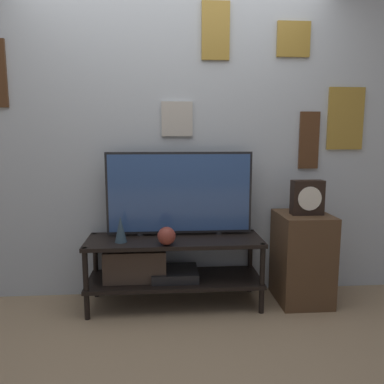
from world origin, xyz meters
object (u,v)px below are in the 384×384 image
(television, at_px, (180,193))
(vase_round_glass, at_px, (167,236))
(mantel_clock, at_px, (307,198))
(vase_slim_bronze, at_px, (121,229))

(television, height_order, vase_round_glass, television)
(television, distance_m, mantel_clock, 1.00)
(television, relative_size, vase_slim_bronze, 5.84)
(vase_round_glass, xyz_separation_m, mantel_clock, (1.10, 0.14, 0.25))
(vase_round_glass, bearing_deg, television, 68.04)
(television, xyz_separation_m, mantel_clock, (1.00, -0.13, -0.03))
(television, height_order, vase_slim_bronze, television)
(vase_round_glass, distance_m, vase_slim_bronze, 0.36)
(vase_round_glass, relative_size, vase_slim_bronze, 0.68)
(mantel_clock, bearing_deg, vase_slim_bronze, -178.36)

